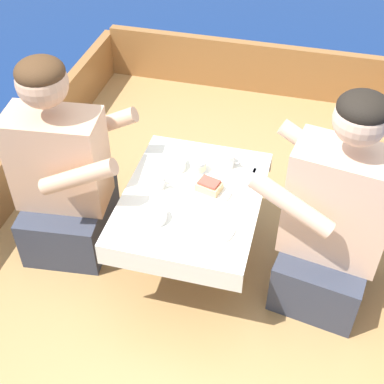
{
  "coord_description": "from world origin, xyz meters",
  "views": [
    {
      "loc": [
        0.42,
        -1.6,
        2.21
      ],
      "look_at": [
        0.0,
        0.01,
        0.71
      ],
      "focal_mm": 50.0,
      "sensor_mm": 36.0,
      "label": 1
    }
  ],
  "objects_px": {
    "coffee_cup_port": "(157,181)",
    "sandwich": "(209,186)",
    "coffee_cup_starboard": "(226,160)",
    "tin_can": "(199,166)",
    "person_starboard": "(333,223)",
    "person_port": "(63,177)"
  },
  "relations": [
    {
      "from": "person_port",
      "to": "tin_can",
      "type": "xyz_separation_m",
      "value": [
        0.58,
        0.17,
        0.04
      ]
    },
    {
      "from": "coffee_cup_port",
      "to": "tin_can",
      "type": "height_order",
      "value": "same"
    },
    {
      "from": "coffee_cup_port",
      "to": "coffee_cup_starboard",
      "type": "bearing_deg",
      "value": 39.91
    },
    {
      "from": "sandwich",
      "to": "coffee_cup_port",
      "type": "bearing_deg",
      "value": -173.78
    },
    {
      "from": "person_port",
      "to": "tin_can",
      "type": "relative_size",
      "value": 14.44
    },
    {
      "from": "coffee_cup_starboard",
      "to": "tin_can",
      "type": "relative_size",
      "value": 1.5
    },
    {
      "from": "coffee_cup_starboard",
      "to": "tin_can",
      "type": "xyz_separation_m",
      "value": [
        -0.11,
        -0.07,
        -0.01
      ]
    },
    {
      "from": "person_starboard",
      "to": "sandwich",
      "type": "distance_m",
      "value": 0.53
    },
    {
      "from": "sandwich",
      "to": "coffee_cup_starboard",
      "type": "distance_m",
      "value": 0.19
    },
    {
      "from": "person_port",
      "to": "sandwich",
      "type": "relative_size",
      "value": 8.32
    },
    {
      "from": "person_starboard",
      "to": "coffee_cup_port",
      "type": "bearing_deg",
      "value": 7.83
    },
    {
      "from": "coffee_cup_port",
      "to": "sandwich",
      "type": "bearing_deg",
      "value": 6.22
    },
    {
      "from": "sandwich",
      "to": "person_port",
      "type": "bearing_deg",
      "value": -175.54
    },
    {
      "from": "person_starboard",
      "to": "coffee_cup_port",
      "type": "xyz_separation_m",
      "value": [
        -0.75,
        0.02,
        0.04
      ]
    },
    {
      "from": "sandwich",
      "to": "coffee_cup_starboard",
      "type": "bearing_deg",
      "value": 79.89
    },
    {
      "from": "sandwich",
      "to": "coffee_cup_port",
      "type": "xyz_separation_m",
      "value": [
        -0.22,
        -0.02,
        -0.0
      ]
    },
    {
      "from": "coffee_cup_starboard",
      "to": "person_starboard",
      "type": "bearing_deg",
      "value": -25.85
    },
    {
      "from": "sandwich",
      "to": "coffee_cup_starboard",
      "type": "xyz_separation_m",
      "value": [
        0.03,
        0.19,
        0.0
      ]
    },
    {
      "from": "person_starboard",
      "to": "tin_can",
      "type": "bearing_deg",
      "value": -6.19
    },
    {
      "from": "coffee_cup_port",
      "to": "coffee_cup_starboard",
      "type": "xyz_separation_m",
      "value": [
        0.26,
        0.21,
        0.01
      ]
    },
    {
      "from": "person_port",
      "to": "tin_can",
      "type": "distance_m",
      "value": 0.6
    },
    {
      "from": "person_starboard",
      "to": "coffee_cup_port",
      "type": "relative_size",
      "value": 10.13
    }
  ]
}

